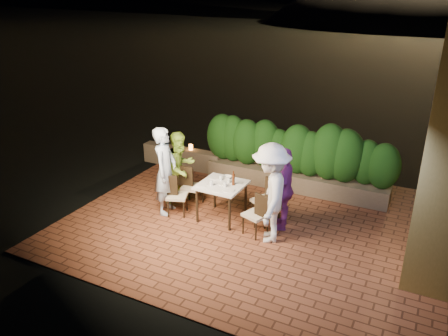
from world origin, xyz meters
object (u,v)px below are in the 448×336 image
Objects in this scene: chair_right_back at (266,200)px; diner_blue at (165,171)px; dining_table at (222,201)px; diner_purple at (284,189)px; diner_green at (180,168)px; chair_left_front at (177,195)px; parapet_lamp at (191,147)px; diner_white at (271,193)px; chair_right_front at (256,214)px; beer_bottle at (233,178)px; bowl at (227,177)px; chair_left_back at (192,186)px.

chair_right_back is 0.54× the size of diner_blue.
dining_table is 1.28m from diner_purple.
diner_green is (0.03, 0.51, -0.12)m from diner_blue.
chair_left_front is 6.01× the size of parapet_lamp.
diner_white reaches higher than parapet_lamp.
parapet_lamp is at bearing -20.14° from chair_right_front.
beer_bottle is at bearing -8.02° from chair_right_front.
diner_white is 1.14× the size of diner_purple.
diner_blue reaches higher than diner_green.
diner_blue is (-1.14, -0.24, 0.53)m from dining_table.
diner_purple reaches higher than parapet_lamp.
bowl is 0.11× the size of diner_purple.
diner_purple is 3.57m from parapet_lamp.
chair_left_front is at bearing -65.80° from parapet_lamp.
beer_bottle is 0.34× the size of chair_left_back.
bowl is 2.54m from parapet_lamp.
diner_green is at bearing 172.48° from chair_left_back.
diner_white is 3.83m from parapet_lamp.
dining_table is at bearing -93.90° from diner_purple.
parapet_lamp is at bearing 94.15° from chair_left_front.
parapet_lamp is at bearing 137.36° from beer_bottle.
dining_table is 1.22m from diner_green.
dining_table is 4.95× the size of bowl.
diner_white reaches higher than diner_blue.
chair_right_back reaches higher than parapet_lamp.
dining_table is 0.88× the size of chair_right_back.
diner_blue is at bearing -167.72° from beer_bottle.
dining_table is 0.47× the size of diner_white.
chair_left_front is 1.79m from chair_right_back.
chair_left_back is 0.76m from diner_blue.
beer_bottle is 0.18× the size of diner_purple.
chair_left_back is at bearing -176.93° from bowl.
chair_left_front is at bearing -110.26° from diner_white.
diner_purple is at bearing -105.85° from chair_right_front.
chair_left_back is at bearing 2.07° from chair_right_front.
chair_right_back is 0.62× the size of diner_green.
bowl is 0.09× the size of diner_white.
chair_right_front is 6.07× the size of parapet_lamp.
diner_green is 1.92m from parapet_lamp.
diner_white reaches higher than chair_right_back.
bowl is (-0.03, 0.31, 0.40)m from dining_table.
bowl is at bearing -73.05° from diner_green.
diner_white reaches higher than beer_bottle.
chair_left_back is at bearing 63.51° from chair_left_front.
diner_blue is 2.39m from parapet_lamp.
chair_left_front is 0.52× the size of diner_purple.
parapet_lamp is at bearing 6.03° from diner_blue.
chair_right_front reaches higher than chair_left_front.
chair_right_back is at bearing -170.78° from diner_white.
diner_purple is (2.07, 0.47, 0.39)m from chair_left_front.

